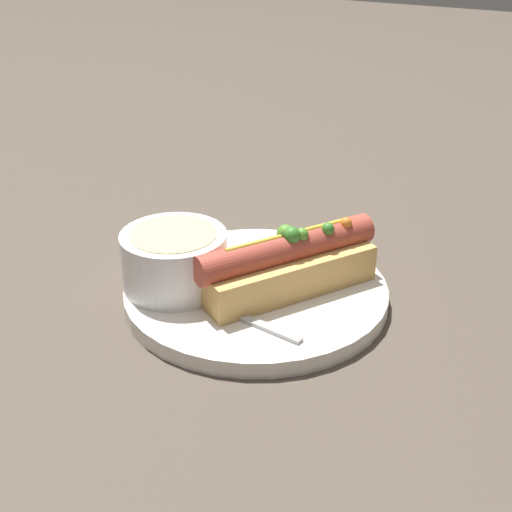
{
  "coord_description": "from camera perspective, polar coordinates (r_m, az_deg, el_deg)",
  "views": [
    {
      "loc": [
        -0.55,
        -0.28,
        0.37
      ],
      "look_at": [
        0.0,
        0.0,
        0.05
      ],
      "focal_mm": 50.0,
      "sensor_mm": 36.0,
      "label": 1
    }
  ],
  "objects": [
    {
      "name": "dinner_plate",
      "position": [
        0.71,
        0.0,
        -2.94
      ],
      "size": [
        0.26,
        0.26,
        0.02
      ],
      "color": "white",
      "rests_on": "ground_plane"
    },
    {
      "name": "soup_bowl",
      "position": [
        0.7,
        -6.54,
        -0.13
      ],
      "size": [
        0.1,
        0.1,
        0.06
      ],
      "color": "white",
      "rests_on": "dinner_plate"
    },
    {
      "name": "spoon",
      "position": [
        0.68,
        -4.4,
        -3.46
      ],
      "size": [
        0.04,
        0.17,
        0.01
      ],
      "rotation": [
        0.0,
        0.0,
        1.41
      ],
      "color": "#B7B7BC",
      "rests_on": "dinner_plate"
    },
    {
      "name": "ground_plane",
      "position": [
        0.72,
        0.0,
        -3.51
      ],
      "size": [
        4.0,
        4.0,
        0.0
      ],
      "primitive_type": "plane",
      "color": "#4C4238"
    },
    {
      "name": "hot_dog",
      "position": [
        0.69,
        2.48,
        -0.65
      ],
      "size": [
        0.18,
        0.14,
        0.07
      ],
      "rotation": [
        0.0,
        0.0,
        -0.57
      ],
      "color": "tan",
      "rests_on": "dinner_plate"
    }
  ]
}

